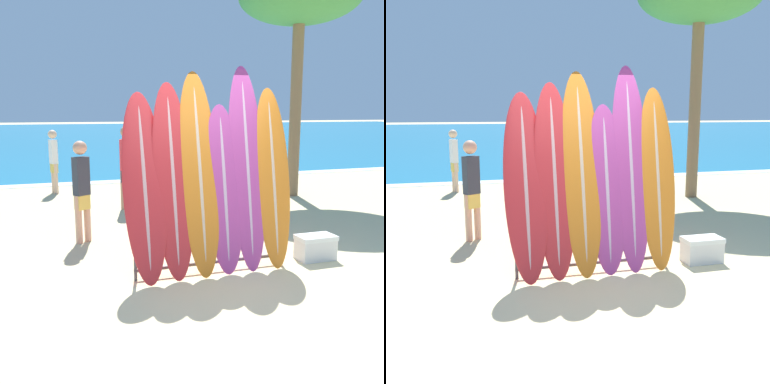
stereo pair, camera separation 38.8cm
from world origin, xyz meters
TOP-DOWN VIEW (x-y plane):
  - ground_plane at (0.00, 0.00)m, footprint 160.00×160.00m
  - ocean_water at (0.00, 37.62)m, footprint 120.00×60.00m
  - surfboard_rack at (-0.01, 0.51)m, footprint 2.03×0.04m
  - surfboard_slot_0 at (-0.87, 0.55)m, footprint 0.53×0.67m
  - surfboard_slot_1 at (-0.51, 0.56)m, footprint 0.51×0.58m
  - surfboard_slot_2 at (-0.16, 0.57)m, footprint 0.51×0.64m
  - surfboard_slot_3 at (0.15, 0.53)m, footprint 0.51×0.48m
  - surfboard_slot_4 at (0.49, 0.57)m, footprint 0.50×0.57m
  - surfboard_slot_5 at (0.84, 0.54)m, footprint 0.49×0.52m
  - person_near_water at (-0.37, 4.53)m, footprint 0.30×0.26m
  - person_mid_beach at (-1.46, 2.39)m, footprint 0.27×0.25m
  - person_far_left at (-1.76, 6.98)m, footprint 0.21×0.26m
  - cooler_box at (1.53, 0.51)m, footprint 0.53×0.31m

SIDE VIEW (x-z plane):
  - ground_plane at x=0.00m, z-range 0.00..0.00m
  - ocean_water at x=0.00m, z-range 0.00..0.01m
  - cooler_box at x=1.53m, z-range 0.00..0.35m
  - surfboard_rack at x=-0.01m, z-range 0.04..0.92m
  - person_far_left at x=-1.76m, z-range 0.07..1.65m
  - person_mid_beach at x=-1.46m, z-range 0.07..1.67m
  - person_near_water at x=-0.37m, z-range 0.08..1.82m
  - surfboard_slot_3 at x=0.15m, z-range 0.00..2.14m
  - surfboard_slot_0 at x=-0.87m, z-range 0.00..2.29m
  - surfboard_slot_5 at x=0.84m, z-range 0.00..2.35m
  - surfboard_slot_1 at x=-0.51m, z-range 0.00..2.40m
  - surfboard_slot_2 at x=-0.16m, z-range 0.00..2.55m
  - surfboard_slot_4 at x=0.49m, z-range 0.00..2.63m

